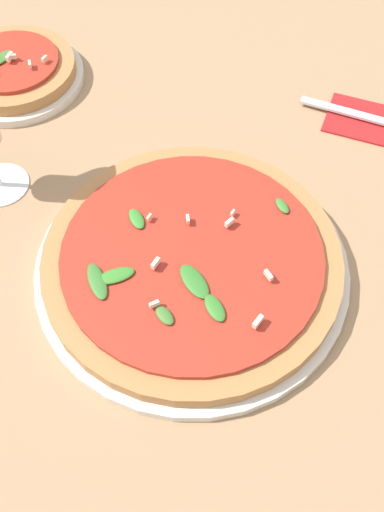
% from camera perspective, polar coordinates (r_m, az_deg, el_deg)
% --- Properties ---
extents(ground_plane, '(6.00, 6.00, 0.00)m').
position_cam_1_polar(ground_plane, '(0.68, -4.06, -2.17)').
color(ground_plane, '#9E7A56').
extents(pizza_arugula_main, '(0.36, 0.36, 0.05)m').
position_cam_1_polar(pizza_arugula_main, '(0.67, -0.01, -0.63)').
color(pizza_arugula_main, silver).
rests_on(pizza_arugula_main, ground_plane).
extents(pizza_personal_side, '(0.20, 0.20, 0.05)m').
position_cam_1_polar(pizza_personal_side, '(0.94, -16.68, 16.49)').
color(pizza_personal_side, silver).
rests_on(pizza_personal_side, ground_plane).
extents(napkin, '(0.14, 0.12, 0.01)m').
position_cam_1_polar(napkin, '(0.88, 16.75, 12.17)').
color(napkin, '#B21E1E').
rests_on(napkin, ground_plane).
extents(fork, '(0.22, 0.08, 0.00)m').
position_cam_1_polar(fork, '(0.88, 17.35, 12.23)').
color(fork, silver).
rests_on(fork, ground_plane).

